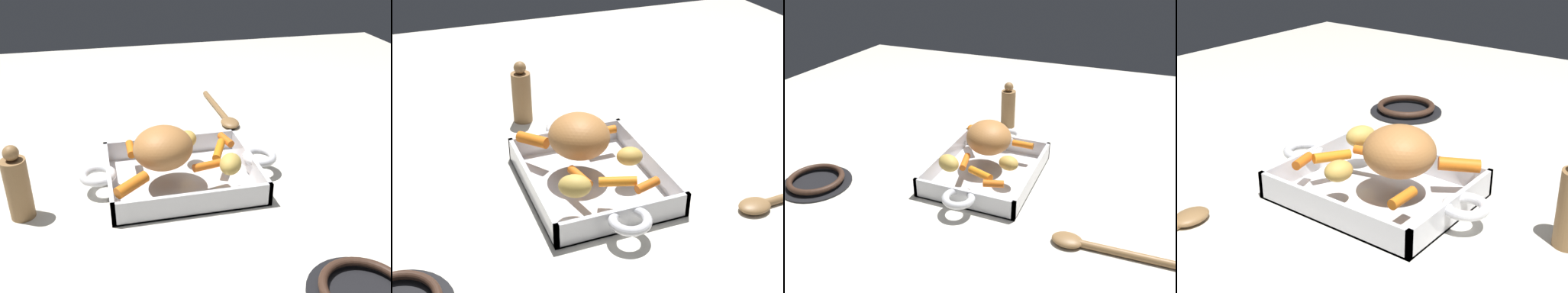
% 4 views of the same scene
% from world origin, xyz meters
% --- Properties ---
extents(ground_plane, '(2.11, 2.11, 0.00)m').
position_xyz_m(ground_plane, '(0.00, 0.00, 0.00)').
color(ground_plane, silver).
extents(roasting_dish, '(0.40, 0.24, 0.05)m').
position_xyz_m(roasting_dish, '(0.00, 0.00, 0.02)').
color(roasting_dish, silver).
rests_on(roasting_dish, ground_plane).
extents(pork_roast, '(0.15, 0.15, 0.08)m').
position_xyz_m(pork_roast, '(0.04, 0.01, 0.09)').
color(pork_roast, '#B5763E').
rests_on(pork_roast, roasting_dish).
extents(baby_carrot_southwest, '(0.06, 0.03, 0.02)m').
position_xyz_m(baby_carrot_southwest, '(-0.04, 0.04, 0.05)').
color(baby_carrot_southwest, orange).
rests_on(baby_carrot_southwest, roasting_dish).
extents(baby_carrot_southeast, '(0.07, 0.06, 0.03)m').
position_xyz_m(baby_carrot_southeast, '(0.11, 0.08, 0.06)').
color(baby_carrot_southeast, orange).
rests_on(baby_carrot_southeast, roasting_dish).
extents(baby_carrot_long, '(0.02, 0.05, 0.02)m').
position_xyz_m(baby_carrot_long, '(0.09, -0.06, 0.05)').
color(baby_carrot_long, orange).
rests_on(baby_carrot_long, roasting_dish).
extents(baby_carrot_northwest, '(0.04, 0.07, 0.02)m').
position_xyz_m(baby_carrot_northwest, '(-0.08, -0.02, 0.06)').
color(baby_carrot_northwest, orange).
rests_on(baby_carrot_northwest, roasting_dish).
extents(baby_carrot_center_right, '(0.03, 0.05, 0.02)m').
position_xyz_m(baby_carrot_center_right, '(-0.11, -0.06, 0.05)').
color(baby_carrot_center_right, orange).
rests_on(baby_carrot_center_right, roasting_dish).
extents(potato_near_roast, '(0.06, 0.07, 0.04)m').
position_xyz_m(potato_near_roast, '(-0.08, 0.06, 0.07)').
color(potato_near_roast, gold).
rests_on(potato_near_roast, roasting_dish).
extents(potato_golden_large, '(0.05, 0.06, 0.03)m').
position_xyz_m(potato_golden_large, '(-0.03, -0.06, 0.06)').
color(potato_golden_large, gold).
rests_on(potato_golden_large, roasting_dish).
extents(stove_burner_rear, '(0.16, 0.16, 0.02)m').
position_xyz_m(stove_burner_rear, '(-0.19, 0.36, 0.01)').
color(stove_burner_rear, black).
rests_on(stove_burner_rear, ground_plane).
extents(serving_spoon, '(0.05, 0.25, 0.02)m').
position_xyz_m(serving_spoon, '(-0.17, -0.29, 0.01)').
color(serving_spoon, olive).
rests_on(serving_spoon, ground_plane).
extents(pepper_mill, '(0.04, 0.04, 0.14)m').
position_xyz_m(pepper_mill, '(0.30, 0.05, 0.06)').
color(pepper_mill, olive).
rests_on(pepper_mill, ground_plane).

